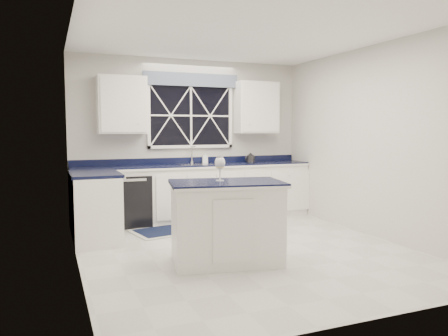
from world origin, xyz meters
name	(u,v)px	position (x,y,z in m)	size (l,w,h in m)	color
ground	(245,249)	(0.00, 0.00, 0.00)	(4.50, 4.50, 0.00)	silver
back_wall	(190,139)	(0.00, 2.25, 1.35)	(4.00, 0.10, 2.70)	beige
base_cabinets	(180,196)	(-0.33, 1.78, 0.45)	(3.99, 1.60, 0.90)	white
countertop	(196,165)	(0.00, 1.95, 0.92)	(3.98, 0.64, 0.04)	black
dishwasher	(130,200)	(-1.10, 1.95, 0.41)	(0.60, 0.58, 0.82)	black
window	(191,111)	(0.00, 2.20, 1.83)	(1.65, 0.09, 1.26)	black
upper_cabinets	(193,106)	(0.00, 2.08, 1.90)	(3.10, 0.34, 0.90)	white
faucet	(192,154)	(0.00, 2.14, 1.10)	(0.05, 0.20, 0.30)	#BBBCBE
island	(227,222)	(-0.42, -0.41, 0.47)	(1.37, 0.97, 0.93)	white
rug	(173,230)	(-0.57, 1.35, 0.01)	(1.33, 0.97, 0.02)	#AAAAA5
kettle	(251,158)	(1.04, 2.02, 1.02)	(0.24, 0.18, 0.17)	#2A2A2C
wine_glass	(220,164)	(-0.47, -0.34, 1.13)	(0.12, 0.12, 0.28)	white
soap_bottle	(205,157)	(0.24, 2.17, 1.04)	(0.09, 0.09, 0.19)	silver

